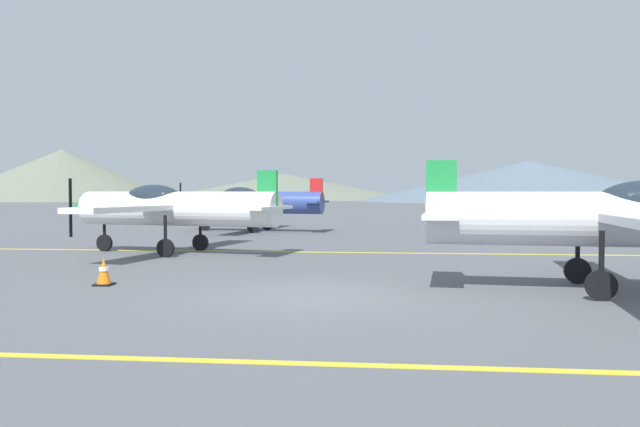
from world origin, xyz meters
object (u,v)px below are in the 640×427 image
object	(u,v)px
airplane_mid	(170,207)
traffic_cone_front	(104,272)
airplane_near	(616,217)
airplane_far	(251,202)

from	to	relation	value
airplane_mid	traffic_cone_front	size ratio (longest dim) A/B	14.67
airplane_near	traffic_cone_front	bearing A→B (deg)	-178.89
airplane_mid	airplane_far	xyz separation A→B (m)	(0.16, 11.15, 0.00)
airplane_mid	airplane_far	world-z (taller)	same
airplane_far	traffic_cone_front	bearing A→B (deg)	-87.48
airplane_near	traffic_cone_front	size ratio (longest dim) A/B	14.71
airplane_near	airplane_far	distance (m)	20.85
airplane_mid	airplane_near	bearing A→B (deg)	-30.13
airplane_near	traffic_cone_front	xyz separation A→B (m)	(-10.28, -0.20, -1.17)
airplane_far	traffic_cone_front	world-z (taller)	airplane_far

